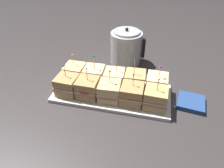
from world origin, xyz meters
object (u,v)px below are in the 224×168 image
object	(u,v)px
sandwich_front_left	(88,88)
sandwich_back_far_right	(157,84)
sandwich_back_far_left	(75,73)
sandwich_back_center	(114,79)
serving_platter	(112,93)
sandwich_front_right	(132,94)
sandwich_front_center	(110,91)
sandwich_back_right	(135,81)
napkin_stack	(191,102)
kettle_steel	(126,47)
sandwich_front_far_left	(67,85)
sandwich_front_far_right	(155,98)
sandwich_back_left	(94,76)

from	to	relation	value
sandwich_front_left	sandwich_back_far_right	world-z (taller)	sandwich_front_left
sandwich_back_far_left	sandwich_back_center	bearing A→B (deg)	-0.06
serving_platter	sandwich_front_right	bearing A→B (deg)	-26.77
sandwich_back_center	sandwich_back_far_right	world-z (taller)	sandwich_back_center
sandwich_back_far_right	sandwich_front_center	bearing A→B (deg)	-153.90
sandwich_back_right	sandwich_front_left	bearing A→B (deg)	-153.06
sandwich_front_right	sandwich_back_far_right	xyz separation A→B (m)	(0.11, 0.11, 0.00)
sandwich_front_left	sandwich_front_center	size ratio (longest dim) A/B	1.01
sandwich_back_right	napkin_stack	bearing A→B (deg)	-8.13
napkin_stack	kettle_steel	bearing A→B (deg)	139.09
kettle_steel	napkin_stack	bearing A→B (deg)	-40.91
serving_platter	sandwich_back_right	distance (m)	0.13
sandwich_front_far_left	sandwich_front_far_right	bearing A→B (deg)	-0.07
sandwich_front_center	sandwich_back_right	xyz separation A→B (m)	(0.11, 0.11, 0.00)
sandwich_back_far_right	sandwich_back_right	bearing A→B (deg)	178.80
sandwich_front_center	sandwich_back_far_left	xyz separation A→B (m)	(-0.22, 0.11, 0.00)
sandwich_back_center	napkin_stack	xyz separation A→B (m)	(0.39, -0.04, -0.05)
sandwich_front_far_left	sandwich_front_center	world-z (taller)	sandwich_front_far_left
sandwich_front_center	sandwich_back_far_right	size ratio (longest dim) A/B	1.01
sandwich_back_right	kettle_steel	size ratio (longest dim) A/B	0.77
sandwich_front_left	sandwich_back_right	bearing A→B (deg)	26.94
sandwich_back_center	kettle_steel	xyz separation A→B (m)	(0.01, 0.29, 0.04)
sandwich_back_right	sandwich_back_far_right	world-z (taller)	sandwich_back_right
kettle_steel	sandwich_front_center	bearing A→B (deg)	-91.49
sandwich_front_right	napkin_stack	xyz separation A→B (m)	(0.28, 0.07, -0.05)
sandwich_front_far_left	sandwich_front_left	distance (m)	0.11
sandwich_back_right	sandwich_back_far_right	bearing A→B (deg)	-1.20
sandwich_front_right	sandwich_back_far_left	distance (m)	0.34
sandwich_front_center	napkin_stack	world-z (taller)	sandwich_front_center
sandwich_front_far_right	sandwich_front_left	bearing A→B (deg)	179.79
sandwich_front_far_right	kettle_steel	xyz separation A→B (m)	(-0.21, 0.40, 0.04)
sandwich_front_right	sandwich_back_center	xyz separation A→B (m)	(-0.11, 0.11, -0.00)
sandwich_front_far_left	sandwich_back_right	world-z (taller)	sandwich_back_right
sandwich_front_left	kettle_steel	size ratio (longest dim) A/B	0.70
kettle_steel	sandwich_front_far_right	bearing A→B (deg)	-62.69
sandwich_back_left	serving_platter	bearing A→B (deg)	-26.45
sandwich_front_center	sandwich_back_center	distance (m)	0.11
sandwich_front_far_left	sandwich_back_right	distance (m)	0.34
serving_platter	sandwich_front_left	bearing A→B (deg)	-153.23
sandwich_front_far_right	kettle_steel	distance (m)	0.45
sandwich_front_center	napkin_stack	distance (m)	0.40
napkin_stack	sandwich_front_far_left	bearing A→B (deg)	-173.40
sandwich_front_far_left	sandwich_front_left	bearing A→B (deg)	0.36
sandwich_front_far_left	sandwich_back_right	bearing A→B (deg)	18.89
sandwich_front_right	sandwich_back_far_right	size ratio (longest dim) A/B	0.99
serving_platter	napkin_stack	size ratio (longest dim) A/B	4.13
sandwich_back_left	sandwich_front_right	bearing A→B (deg)	-26.61
sandwich_front_left	sandwich_front_far_right	distance (m)	0.33
sandwich_back_right	sandwich_back_left	bearing A→B (deg)	-179.67
kettle_steel	napkin_stack	size ratio (longest dim) A/B	1.62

